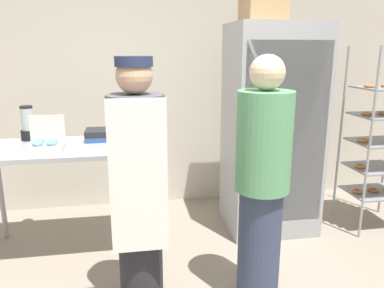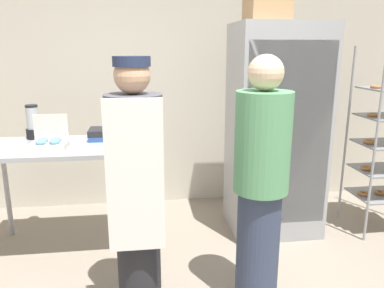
% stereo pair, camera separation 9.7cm
% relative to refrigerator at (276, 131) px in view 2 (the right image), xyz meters
% --- Properties ---
extents(back_wall, '(6.40, 0.12, 2.86)m').
position_rel_refrigerator_xyz_m(back_wall, '(-0.82, 0.84, 0.48)').
color(back_wall, beige).
rests_on(back_wall, ground_plane).
extents(refrigerator, '(0.80, 0.68, 1.89)m').
position_rel_refrigerator_xyz_m(refrigerator, '(0.00, 0.00, 0.00)').
color(refrigerator, '#9EA0A5').
rests_on(refrigerator, ground_plane).
extents(prep_counter, '(1.22, 0.70, 0.92)m').
position_rel_refrigerator_xyz_m(prep_counter, '(-1.86, -0.15, -0.13)').
color(prep_counter, '#9EA0A5').
rests_on(prep_counter, ground_plane).
extents(donut_box, '(0.27, 0.21, 0.26)m').
position_rel_refrigerator_xyz_m(donut_box, '(-1.92, -0.26, 0.02)').
color(donut_box, silver).
rests_on(donut_box, prep_counter).
extents(blender_pitcher, '(0.13, 0.13, 0.29)m').
position_rel_refrigerator_xyz_m(blender_pitcher, '(-2.13, 0.12, 0.10)').
color(blender_pitcher, black).
rests_on(blender_pitcher, prep_counter).
extents(binder_stack, '(0.30, 0.25, 0.09)m').
position_rel_refrigerator_xyz_m(binder_stack, '(-1.51, 0.02, 0.01)').
color(binder_stack, '#2D5193').
rests_on(binder_stack, prep_counter).
extents(cardboard_storage_box, '(0.33, 0.35, 0.22)m').
position_rel_refrigerator_xyz_m(cardboard_storage_box, '(-0.15, -0.05, 1.05)').
color(cardboard_storage_box, tan).
rests_on(cardboard_storage_box, refrigerator).
extents(person_baker, '(0.35, 0.36, 1.63)m').
position_rel_refrigerator_xyz_m(person_baker, '(-1.24, -1.00, -0.10)').
color(person_baker, '#232328').
rests_on(person_baker, ground_plane).
extents(person_customer, '(0.35, 0.35, 1.64)m').
position_rel_refrigerator_xyz_m(person_customer, '(-0.46, -1.04, -0.11)').
color(person_customer, '#333D56').
rests_on(person_customer, ground_plane).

